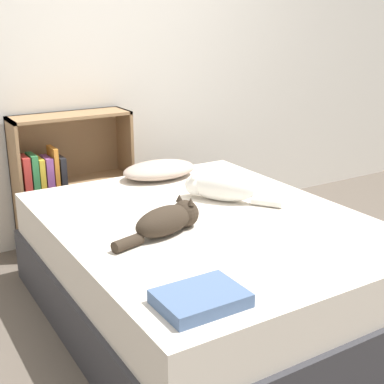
{
  "coord_description": "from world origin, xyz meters",
  "views": [
    {
      "loc": [
        -1.38,
        -2.11,
        1.5
      ],
      "look_at": [
        0.0,
        0.14,
        0.64
      ],
      "focal_mm": 50.0,
      "sensor_mm": 36.0,
      "label": 1
    }
  ],
  "objects_px": {
    "pillow": "(159,170)",
    "bookshelf": "(67,178)",
    "bed": "(206,267)",
    "cat_dark": "(168,220)",
    "cat_light": "(220,187)"
  },
  "relations": [
    {
      "from": "pillow",
      "to": "cat_light",
      "type": "distance_m",
      "value": 0.56
    },
    {
      "from": "bed",
      "to": "cat_dark",
      "type": "relative_size",
      "value": 3.8
    },
    {
      "from": "bed",
      "to": "cat_dark",
      "type": "distance_m",
      "value": 0.43
    },
    {
      "from": "pillow",
      "to": "cat_light",
      "type": "bearing_deg",
      "value": -81.93
    },
    {
      "from": "pillow",
      "to": "bookshelf",
      "type": "bearing_deg",
      "value": 132.04
    },
    {
      "from": "pillow",
      "to": "cat_dark",
      "type": "relative_size",
      "value": 0.97
    },
    {
      "from": "bookshelf",
      "to": "bed",
      "type": "bearing_deg",
      "value": -76.13
    },
    {
      "from": "bed",
      "to": "pillow",
      "type": "relative_size",
      "value": 3.91
    },
    {
      "from": "cat_light",
      "to": "cat_dark",
      "type": "relative_size",
      "value": 0.97
    },
    {
      "from": "bed",
      "to": "pillow",
      "type": "bearing_deg",
      "value": 79.9
    },
    {
      "from": "bed",
      "to": "bookshelf",
      "type": "bearing_deg",
      "value": 103.87
    },
    {
      "from": "cat_light",
      "to": "bookshelf",
      "type": "height_order",
      "value": "bookshelf"
    },
    {
      "from": "pillow",
      "to": "bed",
      "type": "bearing_deg",
      "value": -100.1
    },
    {
      "from": "bed",
      "to": "bookshelf",
      "type": "xyz_separation_m",
      "value": [
        -0.31,
        1.24,
        0.21
      ]
    },
    {
      "from": "cat_light",
      "to": "bookshelf",
      "type": "distance_m",
      "value": 1.18
    }
  ]
}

